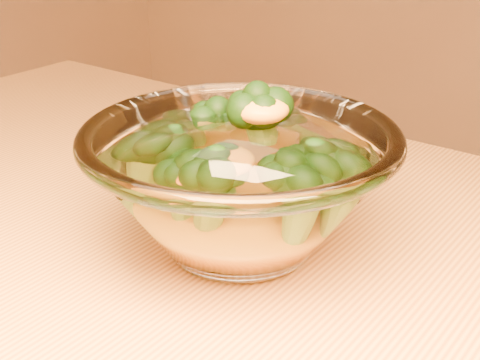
# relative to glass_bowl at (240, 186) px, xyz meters

# --- Properties ---
(glass_bowl) EXTENTS (0.24, 0.24, 0.10)m
(glass_bowl) POSITION_rel_glass_bowl_xyz_m (0.00, 0.00, 0.00)
(glass_bowl) COLOR white
(glass_bowl) RESTS_ON table
(cheese_sauce) EXTENTS (0.12, 0.12, 0.03)m
(cheese_sauce) POSITION_rel_glass_bowl_xyz_m (0.00, 0.00, -0.02)
(cheese_sauce) COLOR orange
(cheese_sauce) RESTS_ON glass_bowl
(broccoli_heap) EXTENTS (0.17, 0.15, 0.09)m
(broccoli_heap) POSITION_rel_glass_bowl_xyz_m (-0.01, 0.01, 0.02)
(broccoli_heap) COLOR black
(broccoli_heap) RESTS_ON cheese_sauce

